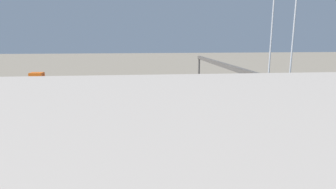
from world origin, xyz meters
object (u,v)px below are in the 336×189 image
object	(u,v)px
train_on_track_1	(236,84)
signal_gantry	(220,68)
light_mast_2	(295,15)
train_on_track_5	(265,100)
train_on_track_0	(49,84)
light_mast_0	(272,26)
train_on_track_7	(62,126)

from	to	relation	value
train_on_track_1	signal_gantry	xyz separation A→B (m)	(7.84, 12.50, 5.64)
light_mast_2	signal_gantry	distance (m)	34.64
train_on_track_5	signal_gantry	xyz separation A→B (m)	(6.22, -7.50, 5.13)
train_on_track_0	signal_gantry	distance (m)	42.72
train_on_track_5	light_mast_0	distance (m)	34.68
signal_gantry	train_on_track_1	bearing A→B (deg)	-122.11
train_on_track_5	signal_gantry	distance (m)	11.02
train_on_track_0	signal_gantry	bearing A→B (deg)	155.59
train_on_track_7	light_mast_2	xyz separation A→B (m)	(-52.43, -37.05, 17.57)
train_on_track_1	train_on_track_5	distance (m)	20.07
train_on_track_0	train_on_track_5	bearing A→B (deg)	150.83
light_mast_2	train_on_track_1	bearing A→B (deg)	21.23
train_on_track_7	light_mast_0	world-z (taller)	light_mast_0
train_on_track_7	light_mast_2	distance (m)	66.56
train_on_track_1	signal_gantry	distance (m)	15.80
train_on_track_0	train_on_track_1	bearing A→B (deg)	173.85
light_mast_0	light_mast_2	distance (m)	6.45
signal_gantry	train_on_track_7	bearing A→B (deg)	33.50
train_on_track_1	train_on_track_5	size ratio (longest dim) A/B	0.93
light_mast_0	light_mast_2	size ratio (longest dim) A/B	0.83
train_on_track_5	signal_gantry	size ratio (longest dim) A/B	1.78
train_on_track_0	signal_gantry	world-z (taller)	signal_gantry
train_on_track_0	light_mast_0	bearing A→B (deg)	-176.78
train_on_track_7	train_on_track_0	bearing A→B (deg)	-70.90
light_mast_2	train_on_track_0	bearing A→B (deg)	1.82
train_on_track_5	train_on_track_7	size ratio (longest dim) A/B	1.08
signal_gantry	light_mast_2	bearing A→B (deg)	-143.05
train_on_track_0	light_mast_2	bearing A→B (deg)	-178.18
train_on_track_0	train_on_track_7	size ratio (longest dim) A/B	0.15
train_on_track_7	train_on_track_1	bearing A→B (deg)	-138.82
train_on_track_7	signal_gantry	world-z (taller)	signal_gantry
train_on_track_0	train_on_track_5	xyz separation A→B (m)	(-44.79, 25.00, 0.44)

